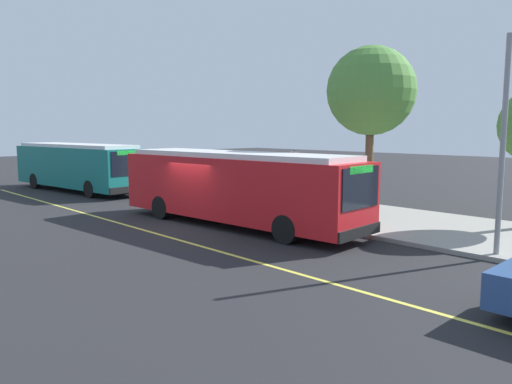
% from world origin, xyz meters
% --- Properties ---
extents(ground_plane, '(120.00, 120.00, 0.00)m').
position_xyz_m(ground_plane, '(0.00, 0.00, 0.00)').
color(ground_plane, '#232326').
extents(sidewalk_curb, '(44.00, 6.40, 0.15)m').
position_xyz_m(sidewalk_curb, '(0.00, 6.00, 0.07)').
color(sidewalk_curb, gray).
rests_on(sidewalk_curb, ground_plane).
extents(lane_stripe_center, '(36.00, 0.14, 0.01)m').
position_xyz_m(lane_stripe_center, '(0.00, -2.20, 0.00)').
color(lane_stripe_center, '#E0D64C').
rests_on(lane_stripe_center, ground_plane).
extents(transit_bus_main, '(11.56, 3.35, 2.95)m').
position_xyz_m(transit_bus_main, '(1.26, 1.01, 1.62)').
color(transit_bus_main, red).
rests_on(transit_bus_main, ground_plane).
extents(transit_bus_second, '(11.20, 3.66, 2.95)m').
position_xyz_m(transit_bus_second, '(-13.99, 1.13, 1.62)').
color(transit_bus_second, '#146B66').
rests_on(transit_bus_second, ground_plane).
extents(bus_shelter, '(2.90, 1.60, 2.48)m').
position_xyz_m(bus_shelter, '(-0.84, 6.02, 1.92)').
color(bus_shelter, '#333338').
rests_on(bus_shelter, sidewalk_curb).
extents(waiting_bench, '(1.60, 0.48, 0.95)m').
position_xyz_m(waiting_bench, '(-0.73, 5.89, 0.63)').
color(waiting_bench, brown).
rests_on(waiting_bench, sidewalk_curb).
extents(route_sign_post, '(0.44, 0.08, 2.80)m').
position_xyz_m(route_sign_post, '(1.87, 3.78, 1.96)').
color(route_sign_post, '#333338').
rests_on(route_sign_post, sidewalk_curb).
extents(pedestrian_commuter, '(0.24, 0.40, 1.69)m').
position_xyz_m(pedestrian_commuter, '(-1.38, 4.07, 1.12)').
color(pedestrian_commuter, '#282D47').
rests_on(pedestrian_commuter, sidewalk_curb).
extents(street_tree_near_shelter, '(3.99, 3.99, 7.41)m').
position_xyz_m(street_tree_near_shelter, '(3.17, 7.40, 5.54)').
color(street_tree_near_shelter, brown).
rests_on(street_tree_near_shelter, sidewalk_curb).
extents(utility_pole, '(0.16, 0.16, 6.40)m').
position_xyz_m(utility_pole, '(10.49, 3.27, 3.35)').
color(utility_pole, gray).
rests_on(utility_pole, sidewalk_curb).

